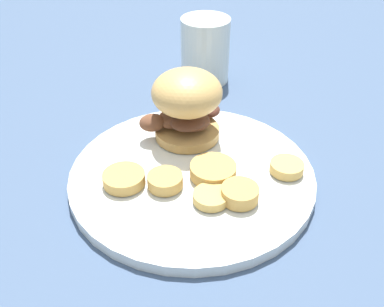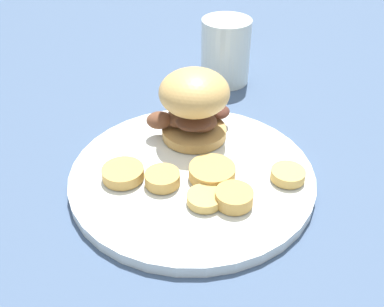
# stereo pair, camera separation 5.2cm
# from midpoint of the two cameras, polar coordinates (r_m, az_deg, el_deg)

# --- Properties ---
(ground_plane) EXTENTS (4.00, 4.00, 0.00)m
(ground_plane) POSITION_cam_midpoint_polar(r_m,az_deg,el_deg) (0.55, 2.73, -3.51)
(ground_plane) COLOR #3D5170
(dinner_plate) EXTENTS (0.29, 0.29, 0.02)m
(dinner_plate) POSITION_cam_midpoint_polar(r_m,az_deg,el_deg) (0.54, 2.76, -2.81)
(dinner_plate) COLOR silver
(dinner_plate) RESTS_ON ground_plane
(sandwich) EXTENTS (0.11, 0.10, 0.09)m
(sandwich) POSITION_cam_midpoint_polar(r_m,az_deg,el_deg) (0.57, 2.77, 6.22)
(sandwich) COLOR tan
(sandwich) RESTS_ON dinner_plate
(potato_round_0) EXTENTS (0.04, 0.04, 0.01)m
(potato_round_0) POSITION_cam_midpoint_polar(r_m,az_deg,el_deg) (0.51, -0.88, -3.30)
(potato_round_0) COLOR tan
(potato_round_0) RESTS_ON dinner_plate
(potato_round_1) EXTENTS (0.04, 0.04, 0.01)m
(potato_round_1) POSITION_cam_midpoint_polar(r_m,az_deg,el_deg) (0.54, 14.82, -2.71)
(potato_round_1) COLOR tan
(potato_round_1) RESTS_ON dinner_plate
(potato_round_2) EXTENTS (0.05, 0.05, 0.01)m
(potato_round_2) POSITION_cam_midpoint_polar(r_m,az_deg,el_deg) (0.53, -5.96, -2.60)
(potato_round_2) COLOR tan
(potato_round_2) RESTS_ON dinner_plate
(potato_round_3) EXTENTS (0.04, 0.04, 0.01)m
(potato_round_3) POSITION_cam_midpoint_polar(r_m,az_deg,el_deg) (0.49, 4.69, -5.83)
(potato_round_3) COLOR tan
(potato_round_3) RESTS_ON dinner_plate
(potato_round_4) EXTENTS (0.04, 0.04, 0.02)m
(potato_round_4) POSITION_cam_midpoint_polar(r_m,az_deg,el_deg) (0.49, 8.41, -5.66)
(potato_round_4) COLOR tan
(potato_round_4) RESTS_ON dinner_plate
(potato_round_5) EXTENTS (0.05, 0.05, 0.01)m
(potato_round_5) POSITION_cam_midpoint_polar(r_m,az_deg,el_deg) (0.53, 5.59, -2.24)
(potato_round_5) COLOR tan
(potato_round_5) RESTS_ON dinner_plate
(drinking_glass) EXTENTS (0.08, 0.08, 0.11)m
(drinking_glass) POSITION_cam_midpoint_polar(r_m,az_deg,el_deg) (0.75, 6.32, 12.72)
(drinking_glass) COLOR silver
(drinking_glass) RESTS_ON ground_plane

